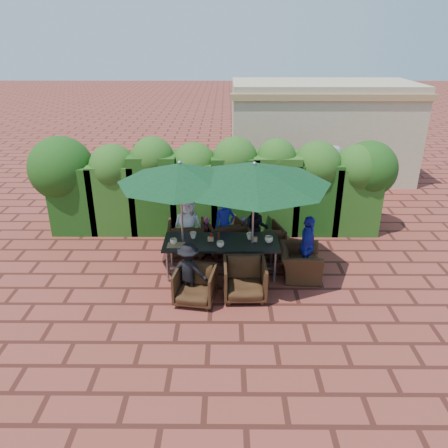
{
  "coord_description": "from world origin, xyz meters",
  "views": [
    {
      "loc": [
        0.29,
        -8.01,
        4.7
      ],
      "look_at": [
        0.24,
        0.4,
        0.99
      ],
      "focal_mm": 35.0,
      "sensor_mm": 36.0,
      "label": 1
    }
  ],
  "objects_px": {
    "chair_far_mid": "(224,234)",
    "chair_end_right": "(300,258)",
    "chair_far_right": "(264,239)",
    "umbrella_left": "(180,173)",
    "chair_far_left": "(186,236)",
    "umbrella_right": "(254,174)",
    "dining_table": "(221,245)",
    "chair_near_left": "(195,284)",
    "chair_near_right": "(245,278)"
  },
  "relations": [
    {
      "from": "chair_far_mid",
      "to": "chair_far_right",
      "type": "relative_size",
      "value": 1.03
    },
    {
      "from": "dining_table",
      "to": "chair_near_right",
      "type": "bearing_deg",
      "value": -62.75
    },
    {
      "from": "chair_near_left",
      "to": "chair_far_mid",
      "type": "bearing_deg",
      "value": 84.84
    },
    {
      "from": "umbrella_left",
      "to": "chair_end_right",
      "type": "xyz_separation_m",
      "value": [
        2.42,
        -0.09,
        -1.8
      ]
    },
    {
      "from": "umbrella_left",
      "to": "umbrella_right",
      "type": "xyz_separation_m",
      "value": [
        1.43,
        -0.06,
        0.0
      ]
    },
    {
      "from": "umbrella_left",
      "to": "chair_far_mid",
      "type": "bearing_deg",
      "value": 51.42
    },
    {
      "from": "chair_far_left",
      "to": "chair_far_right",
      "type": "relative_size",
      "value": 1.04
    },
    {
      "from": "chair_far_left",
      "to": "chair_end_right",
      "type": "xyz_separation_m",
      "value": [
        2.45,
        -1.03,
        -0.0
      ]
    },
    {
      "from": "chair_end_right",
      "to": "chair_near_right",
      "type": "bearing_deg",
      "value": 127.56
    },
    {
      "from": "chair_far_right",
      "to": "umbrella_right",
      "type": "bearing_deg",
      "value": 55.32
    },
    {
      "from": "chair_near_right",
      "to": "chair_end_right",
      "type": "height_order",
      "value": "chair_end_right"
    },
    {
      "from": "umbrella_left",
      "to": "chair_near_left",
      "type": "distance_m",
      "value": 2.14
    },
    {
      "from": "chair_far_mid",
      "to": "chair_end_right",
      "type": "height_order",
      "value": "chair_end_right"
    },
    {
      "from": "umbrella_left",
      "to": "chair_near_left",
      "type": "height_order",
      "value": "umbrella_left"
    },
    {
      "from": "chair_far_left",
      "to": "chair_near_right",
      "type": "relative_size",
      "value": 1.01
    },
    {
      "from": "chair_near_right",
      "to": "dining_table",
      "type": "bearing_deg",
      "value": 115.61
    },
    {
      "from": "umbrella_left",
      "to": "chair_end_right",
      "type": "height_order",
      "value": "umbrella_left"
    },
    {
      "from": "chair_far_right",
      "to": "chair_near_left",
      "type": "height_order",
      "value": "chair_far_right"
    },
    {
      "from": "chair_far_mid",
      "to": "umbrella_left",
      "type": "bearing_deg",
      "value": 32.24
    },
    {
      "from": "chair_far_mid",
      "to": "chair_end_right",
      "type": "xyz_separation_m",
      "value": [
        1.58,
        -1.15,
        0.0
      ]
    },
    {
      "from": "umbrella_left",
      "to": "chair_end_right",
      "type": "relative_size",
      "value": 2.59
    },
    {
      "from": "umbrella_left",
      "to": "chair_far_right",
      "type": "xyz_separation_m",
      "value": [
        1.74,
        0.84,
        -1.81
      ]
    },
    {
      "from": "chair_end_right",
      "to": "umbrella_right",
      "type": "bearing_deg",
      "value": 92.12
    },
    {
      "from": "umbrella_right",
      "to": "chair_near_right",
      "type": "distance_m",
      "value": 1.99
    },
    {
      "from": "dining_table",
      "to": "chair_end_right",
      "type": "xyz_separation_m",
      "value": [
        1.63,
        -0.09,
        -0.26
      ]
    },
    {
      "from": "chair_near_right",
      "to": "chair_near_left",
      "type": "bearing_deg",
      "value": -171.59
    },
    {
      "from": "dining_table",
      "to": "chair_far_mid",
      "type": "distance_m",
      "value": 1.09
    },
    {
      "from": "umbrella_left",
      "to": "umbrella_right",
      "type": "bearing_deg",
      "value": -2.57
    },
    {
      "from": "umbrella_right",
      "to": "chair_far_right",
      "type": "relative_size",
      "value": 3.71
    },
    {
      "from": "dining_table",
      "to": "chair_far_right",
      "type": "bearing_deg",
      "value": 41.31
    },
    {
      "from": "umbrella_right",
      "to": "chair_far_right",
      "type": "distance_m",
      "value": 2.05
    },
    {
      "from": "umbrella_left",
      "to": "chair_near_right",
      "type": "distance_m",
      "value": 2.36
    },
    {
      "from": "umbrella_left",
      "to": "chair_far_right",
      "type": "height_order",
      "value": "umbrella_left"
    },
    {
      "from": "umbrella_right",
      "to": "chair_near_right",
      "type": "bearing_deg",
      "value": -102.2
    },
    {
      "from": "dining_table",
      "to": "chair_far_left",
      "type": "relative_size",
      "value": 2.85
    },
    {
      "from": "chair_far_left",
      "to": "chair_far_right",
      "type": "distance_m",
      "value": 1.77
    },
    {
      "from": "umbrella_right",
      "to": "chair_far_left",
      "type": "relative_size",
      "value": 3.59
    },
    {
      "from": "chair_near_right",
      "to": "chair_end_right",
      "type": "bearing_deg",
      "value": 32.42
    },
    {
      "from": "umbrella_right",
      "to": "chair_end_right",
      "type": "bearing_deg",
      "value": -1.38
    },
    {
      "from": "umbrella_left",
      "to": "chair_far_right",
      "type": "distance_m",
      "value": 2.65
    },
    {
      "from": "chair_near_left",
      "to": "chair_near_right",
      "type": "distance_m",
      "value": 0.95
    },
    {
      "from": "chair_near_left",
      "to": "chair_near_right",
      "type": "bearing_deg",
      "value": 19.08
    },
    {
      "from": "dining_table",
      "to": "chair_far_mid",
      "type": "bearing_deg",
      "value": 87.15
    },
    {
      "from": "umbrella_left",
      "to": "chair_far_mid",
      "type": "height_order",
      "value": "umbrella_left"
    },
    {
      "from": "chair_end_right",
      "to": "chair_far_left",
      "type": "bearing_deg",
      "value": 70.6
    },
    {
      "from": "dining_table",
      "to": "chair_far_right",
      "type": "relative_size",
      "value": 2.95
    },
    {
      "from": "chair_near_right",
      "to": "chair_end_right",
      "type": "relative_size",
      "value": 0.87
    },
    {
      "from": "chair_far_mid",
      "to": "chair_end_right",
      "type": "distance_m",
      "value": 1.95
    },
    {
      "from": "chair_far_mid",
      "to": "chair_far_left",
      "type": "bearing_deg",
      "value": -11.72
    },
    {
      "from": "umbrella_right",
      "to": "chair_near_left",
      "type": "height_order",
      "value": "umbrella_right"
    }
  ]
}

